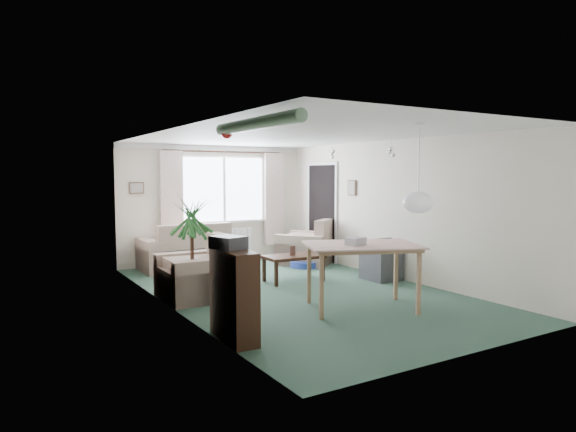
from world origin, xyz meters
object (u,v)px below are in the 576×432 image
armchair_corner (306,241)px  dining_table (361,277)px  houseplant (192,249)px  bookshelf (234,295)px  coffee_table (294,268)px  tv_cube (381,265)px  pet_bed (305,264)px  sofa (188,245)px  armchair_left (196,267)px

armchair_corner → dining_table: 3.59m
houseplant → bookshelf: bearing=-96.6°
coffee_table → tv_cube: size_ratio=1.73×
tv_cube → coffee_table: bearing=153.7°
houseplant → tv_cube: bearing=-3.4°
pet_bed → tv_cube: bearing=-75.4°
bookshelf → dining_table: (2.02, 0.29, -0.07)m
sofa → pet_bed: (2.03, -1.03, -0.38)m
coffee_table → tv_cube: tv_cube is taller
armchair_left → bookshelf: bearing=-9.2°
armchair_corner → armchair_left: (-2.98, -1.63, 0.01)m
armchair_left → pet_bed: bearing=116.0°
tv_cube → pet_bed: 1.77m
houseplant → armchair_corner: bearing=30.4°
sofa → bookshelf: bearing=76.4°
dining_table → tv_cube: (1.52, 1.33, -0.17)m
armchair_left → dining_table: (1.68, -1.72, -0.03)m
houseplant → dining_table: bearing=-40.3°
houseplant → dining_table: size_ratio=1.10×
sofa → armchair_corner: size_ratio=1.76×
sofa → armchair_corner: 2.36m
sofa → dining_table: 4.17m
coffee_table → houseplant: houseplant is taller
sofa → tv_cube: sofa is taller
coffee_table → bookshelf: bookshelf is taller
sofa → pet_bed: sofa is taller
pet_bed → houseplant: bearing=-152.4°
houseplant → coffee_table: bearing=13.2°
armchair_left → pet_bed: 3.08m
bookshelf → houseplant: 1.86m
armchair_corner → tv_cube: (0.22, -2.02, -0.19)m
armchair_corner → tv_cube: armchair_corner is taller
dining_table → tv_cube: dining_table is taller
sofa → houseplant: 2.69m
coffee_table → dining_table: bearing=-94.6°
bookshelf → pet_bed: bearing=50.3°
bookshelf → houseplant: (0.21, 1.83, 0.26)m
bookshelf → tv_cube: size_ratio=1.74×
armchair_corner → tv_cube: size_ratio=1.77×
houseplant → tv_cube: (3.33, -0.20, -0.49)m
armchair_corner → dining_table: armchair_corner is taller
coffee_table → pet_bed: 1.40m
houseplant → tv_cube: houseplant is taller
sofa → coffee_table: bearing=118.4°
sofa → dining_table: (0.95, -4.06, -0.02)m
armchair_left → coffee_table: bearing=99.0°
sofa → armchair_left: 2.46m
coffee_table → armchair_left: bearing=-171.4°
bookshelf → pet_bed: bookshelf is taller
dining_table → sofa: bearing=103.1°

